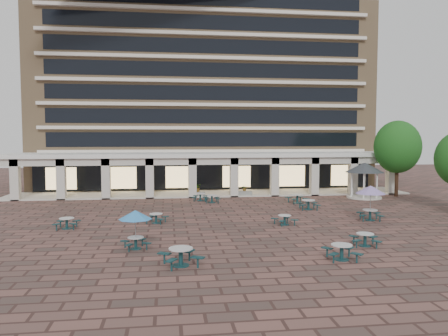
{
  "coord_description": "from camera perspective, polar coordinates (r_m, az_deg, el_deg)",
  "views": [
    {
      "loc": [
        -4.52,
        -31.21,
        6.02
      ],
      "look_at": [
        -0.12,
        3.0,
        3.61
      ],
      "focal_mm": 35.0,
      "sensor_mm": 36.0,
      "label": 1
    }
  ],
  "objects": [
    {
      "name": "picnic_table_5",
      "position": [
        31.23,
        -8.86,
        -6.39
      ],
      "size": [
        1.83,
        1.83,
        0.69
      ],
      "rotation": [
        0.0,
        0.0,
        -0.33
      ],
      "color": "#153C41",
      "rests_on": "ground"
    },
    {
      "name": "tree_east_c",
      "position": [
        47.78,
        21.72,
        2.57
      ],
      "size": [
        4.66,
        4.66,
        7.75
      ],
      "color": "#3A2317",
      "rests_on": "ground"
    },
    {
      "name": "ground",
      "position": [
        32.11,
        0.9,
        -6.8
      ],
      "size": [
        120.0,
        120.0,
        0.0
      ],
      "primitive_type": "plane",
      "color": "brown",
      "rests_on": "ground"
    },
    {
      "name": "apartment_building",
      "position": [
        57.24,
        -2.8,
        10.6
      ],
      "size": [
        40.0,
        15.5,
        25.2
      ],
      "color": "tan",
      "rests_on": "ground"
    },
    {
      "name": "picnic_table_12",
      "position": [
        41.7,
        -3.13,
        -3.71
      ],
      "size": [
        1.8,
        1.8,
        0.71
      ],
      "rotation": [
        0.0,
        0.0,
        -0.19
      ],
      "color": "#153C41",
      "rests_on": "ground"
    },
    {
      "name": "planter_left",
      "position": [
        44.55,
        -3.45,
        -3.04
      ],
      "size": [
        1.5,
        0.7,
        1.33
      ],
      "color": "gray",
      "rests_on": "ground"
    },
    {
      "name": "gazebo",
      "position": [
        45.41,
        17.89,
        -0.44
      ],
      "size": [
        3.78,
        3.78,
        3.52
      ],
      "rotation": [
        0.0,
        0.0,
        0.05
      ],
      "color": "beige",
      "rests_on": "ground"
    },
    {
      "name": "picnic_table_7",
      "position": [
        30.57,
        7.92,
        -6.62
      ],
      "size": [
        1.77,
        1.77,
        0.68
      ],
      "rotation": [
        0.0,
        0.0,
        0.25
      ],
      "color": "#153C41",
      "rests_on": "ground"
    },
    {
      "name": "picnic_table_9",
      "position": [
        40.48,
        -1.59,
        -3.94
      ],
      "size": [
        1.61,
        1.61,
        0.72
      ],
      "rotation": [
        0.0,
        0.0,
        0.01
      ],
      "color": "#153C41",
      "rests_on": "ground"
    },
    {
      "name": "planter_right",
      "position": [
        45.15,
        2.71,
        -3.09
      ],
      "size": [
        1.5,
        0.67,
        1.18
      ],
      "color": "gray",
      "rests_on": "ground"
    },
    {
      "name": "picnic_table_3",
      "position": [
        25.72,
        17.94,
        -8.75
      ],
      "size": [
        1.88,
        1.88,
        0.72
      ],
      "rotation": [
        0.0,
        0.0,
        -0.28
      ],
      "color": "#153C41",
      "rests_on": "ground"
    },
    {
      "name": "picnic_table_11",
      "position": [
        33.38,
        18.6,
        -2.87
      ],
      "size": [
        2.19,
        2.19,
        2.53
      ],
      "rotation": [
        0.0,
        0.0,
        -0.27
      ],
      "color": "#153C41",
      "rests_on": "ground"
    },
    {
      "name": "picnic_table_4",
      "position": [
        24.09,
        -11.5,
        -6.2
      ],
      "size": [
        1.82,
        1.82,
        2.1
      ],
      "rotation": [
        0.0,
        0.0,
        0.3
      ],
      "color": "#153C41",
      "rests_on": "ground"
    },
    {
      "name": "retail_arcade",
      "position": [
        46.33,
        -1.72,
        0.26
      ],
      "size": [
        42.0,
        6.6,
        4.4
      ],
      "color": "white",
      "rests_on": "ground"
    },
    {
      "name": "picnic_table_10",
      "position": [
        40.67,
        9.55,
        -3.86
      ],
      "size": [
        2.03,
        2.03,
        0.83
      ],
      "rotation": [
        0.0,
        0.0,
        0.13
      ],
      "color": "#153C41",
      "rests_on": "ground"
    },
    {
      "name": "picnic_table_2",
      "position": [
        22.6,
        15.11,
        -10.38
      ],
      "size": [
        1.84,
        1.84,
        0.77
      ],
      "rotation": [
        0.0,
        0.0,
        -0.09
      ],
      "color": "#153C41",
      "rests_on": "ground"
    },
    {
      "name": "picnic_table_1",
      "position": [
        20.95,
        -5.67,
        -11.26
      ],
      "size": [
        2.23,
        2.23,
        0.86
      ],
      "rotation": [
        0.0,
        0.0,
        0.26
      ],
      "color": "#153C41",
      "rests_on": "ground"
    },
    {
      "name": "picnic_table_13",
      "position": [
        37.25,
        10.97,
        -4.61
      ],
      "size": [
        1.98,
        1.98,
        0.82
      ],
      "rotation": [
        0.0,
        0.0,
        -0.11
      ],
      "color": "#153C41",
      "rests_on": "ground"
    },
    {
      "name": "picnic_table_8",
      "position": [
        30.83,
        -19.85,
        -6.68
      ],
      "size": [
        1.62,
        1.62,
        0.72
      ],
      "rotation": [
        0.0,
        0.0,
        0.0
      ],
      "color": "#153C41",
      "rests_on": "ground"
    }
  ]
}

